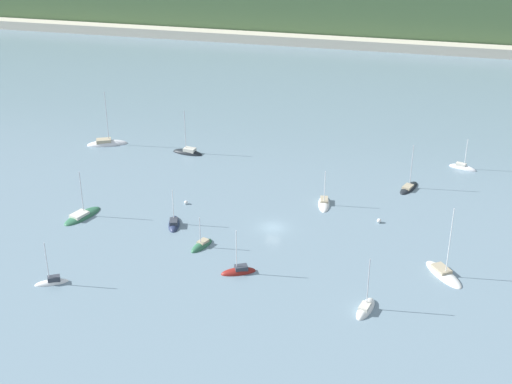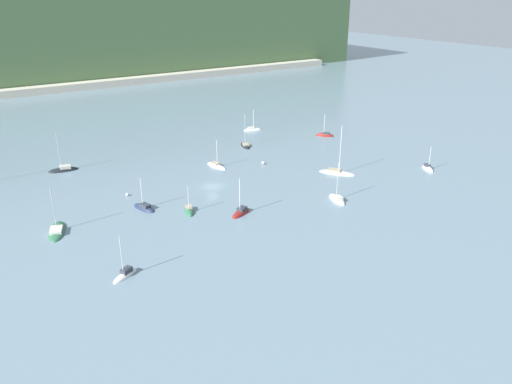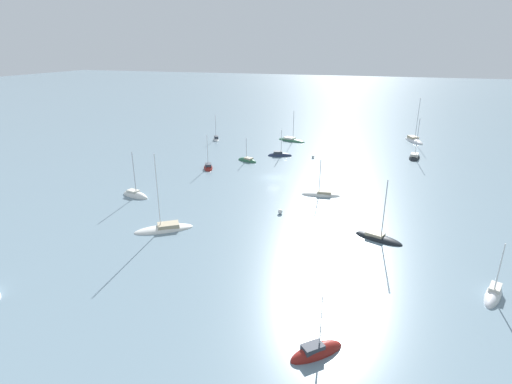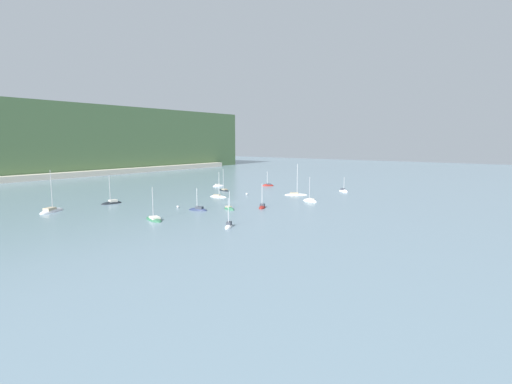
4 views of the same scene
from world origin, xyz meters
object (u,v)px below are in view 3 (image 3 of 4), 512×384
object	(u,v)px
sailboat_7	(414,141)
sailboat_1	(414,158)
sailboat_5	(378,238)
mooring_buoy_0	(313,157)
sailboat_12	(493,295)
sailboat_2	(291,141)
sailboat_4	(321,195)
sailboat_10	(316,353)
sailboat_11	(208,168)
sailboat_8	(135,196)
sailboat_3	(164,229)
mooring_buoy_1	(280,212)
sailboat_0	(280,155)
sailboat_13	(247,161)
sailboat_6	(216,139)

from	to	relation	value
sailboat_7	sailboat_1	bearing A→B (deg)	-25.81
sailboat_5	mooring_buoy_0	distance (m)	43.10
sailboat_12	mooring_buoy_0	xyz separation A→B (m)	(-50.14, -28.97, 0.24)
sailboat_2	mooring_buoy_0	size ratio (longest dim) A/B	13.64
sailboat_1	sailboat_7	size ratio (longest dim) A/B	0.80
sailboat_4	mooring_buoy_0	size ratio (longest dim) A/B	10.88
sailboat_10	sailboat_11	world-z (taller)	sailboat_11
sailboat_1	sailboat_11	distance (m)	49.80
sailboat_7	sailboat_8	bearing A→B (deg)	-62.61
sailboat_1	sailboat_3	xyz separation A→B (m)	(54.02, -37.25, -0.02)
mooring_buoy_1	sailboat_1	bearing A→B (deg)	152.46
sailboat_0	mooring_buoy_1	distance (m)	36.05
sailboat_7	sailboat_13	distance (m)	51.41
sailboat_7	sailboat_11	bearing A→B (deg)	-70.48
sailboat_4	mooring_buoy_1	world-z (taller)	sailboat_4
sailboat_1	sailboat_3	size ratio (longest dim) A/B	0.85
sailboat_3	sailboat_11	world-z (taller)	sailboat_3
sailboat_3	sailboat_5	world-z (taller)	sailboat_3
sailboat_4	sailboat_6	size ratio (longest dim) A/B	0.96
sailboat_2	sailboat_11	distance (m)	34.05
sailboat_0	sailboat_1	size ratio (longest dim) A/B	0.71
sailboat_0	sailboat_1	distance (m)	32.66
mooring_buoy_1	sailboat_11	bearing A→B (deg)	-132.33
sailboat_3	sailboat_11	xyz separation A→B (m)	(-30.90, -6.86, 0.01)
sailboat_0	sailboat_2	distance (m)	17.03
sailboat_13	sailboat_7	bearing A→B (deg)	-118.50
sailboat_8	sailboat_10	xyz separation A→B (m)	(29.03, 38.07, -0.01)
sailboat_2	sailboat_12	world-z (taller)	sailboat_2
sailboat_7	sailboat_6	bearing A→B (deg)	-97.86
sailboat_3	sailboat_4	distance (m)	29.35
mooring_buoy_0	sailboat_11	bearing A→B (deg)	-53.01
sailboat_0	sailboat_5	xyz separation A→B (m)	(39.26, 24.75, -0.02)
sailboat_3	sailboat_6	xyz separation A→B (m)	(-57.60, -16.45, 0.05)
sailboat_0	sailboat_10	world-z (taller)	sailboat_0
sailboat_13	sailboat_1	bearing A→B (deg)	-138.47
sailboat_2	sailboat_10	distance (m)	83.94
sailboat_12	mooring_buoy_0	size ratio (longest dim) A/B	10.79
sailboat_13	mooring_buoy_0	size ratio (longest dim) A/B	9.25
sailboat_3	sailboat_8	size ratio (longest dim) A/B	1.34
sailboat_5	sailboat_12	world-z (taller)	sailboat_5
sailboat_4	sailboat_12	distance (m)	34.16
sailboat_1	sailboat_8	size ratio (longest dim) A/B	1.14
sailboat_10	sailboat_13	distance (m)	62.98
sailboat_0	sailboat_10	size ratio (longest dim) A/B	0.99
sailboat_5	sailboat_2	bearing A→B (deg)	134.73
sailboat_3	sailboat_4	bearing A→B (deg)	-167.36
sailboat_5	sailboat_10	size ratio (longest dim) A/B	1.28
sailboat_7	mooring_buoy_0	distance (m)	35.95
sailboat_10	sailboat_12	distance (m)	22.37
sailboat_8	sailboat_11	bearing A→B (deg)	88.32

